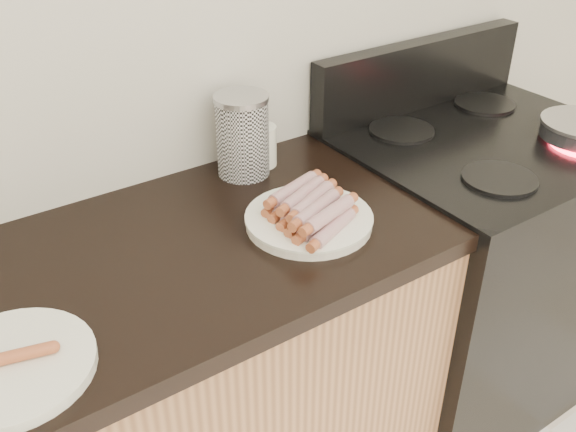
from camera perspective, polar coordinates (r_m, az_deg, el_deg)
wall_back at (r=1.48m, az=-11.26°, el=17.63°), size 4.00×0.04×2.60m
stove at (r=2.06m, az=15.56°, el=-4.90°), size 0.76×0.65×0.91m
stove_panel at (r=1.97m, az=11.67°, el=12.26°), size 0.76×0.06×0.20m
burner_near_left at (r=1.62m, az=18.28°, el=3.18°), size 0.18×0.18×0.01m
burner_far_left at (r=1.82m, az=10.06°, el=7.52°), size 0.18×0.18×0.01m
burner_far_right at (r=2.05m, az=17.07°, el=9.51°), size 0.18×0.18×0.01m
main_plate at (r=1.39m, az=1.86°, el=-0.46°), size 0.31×0.31×0.02m
side_plate at (r=1.13m, az=-23.44°, el=-12.21°), size 0.28×0.28×0.02m
hotdog_pile at (r=1.37m, az=1.89°, el=0.80°), size 0.14×0.23×0.06m
plain_sausages at (r=1.12m, az=-23.66°, el=-11.46°), size 0.14×0.05×0.02m
canister at (r=1.56m, az=-4.07°, el=7.17°), size 0.13×0.13×0.20m
mug at (r=1.62m, az=-2.50°, el=6.27°), size 0.10×0.10×0.10m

